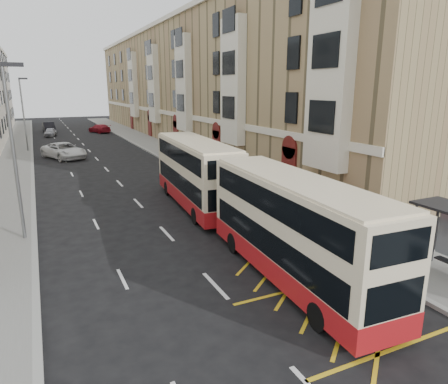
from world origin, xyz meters
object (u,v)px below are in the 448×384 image
street_lamp_near (14,144)px  car_silver (50,132)px  double_decker_rear (196,173)px  car_dark (49,127)px  double_decker_front (294,229)px  car_red (99,128)px  pedestrian_far (371,224)px  pedestrian_mid (380,224)px  white_van (64,151)px  street_lamp_far (23,110)px

street_lamp_near → car_silver: 45.30m
street_lamp_near → double_decker_rear: (9.47, 1.88, -2.57)m
car_dark → car_silver: bearing=-93.7°
double_decker_front → car_red: bearing=91.7°
pedestrian_far → car_red: pedestrian_far is taller
street_lamp_near → car_red: (10.42, 47.39, -3.95)m
pedestrian_mid → car_red: size_ratio=0.34×
pedestrian_far → white_van: 33.11m
double_decker_front → car_red: 56.16m
street_lamp_far → double_decker_front: 39.91m
pedestrian_far → car_dark: bearing=-71.6°
street_lamp_far → double_decker_front: street_lamp_far is taller
street_lamp_far → car_silver: (2.95, 15.03, -4.00)m
street_lamp_near → pedestrian_far: size_ratio=4.32×
car_dark → pedestrian_mid: bearing=-81.6°
car_red → pedestrian_far: bearing=74.0°
pedestrian_mid → car_dark: (-11.95, 59.63, -0.15)m
street_lamp_far → car_red: size_ratio=1.68×
pedestrian_far → white_van: bearing=-63.0°
car_red → car_silver: bearing=-2.5°
pedestrian_far → car_silver: (-11.35, 52.61, -0.44)m
street_lamp_near → car_dark: size_ratio=1.65×
street_lamp_near → double_decker_rear: street_lamp_near is taller
double_decker_front → car_silver: (-6.24, 53.77, -1.38)m
street_lamp_near → street_lamp_far: (0.00, 30.00, 0.00)m
double_decker_front → pedestrian_far: (5.11, 1.16, -0.94)m
street_lamp_far → white_van: street_lamp_far is taller
pedestrian_mid → car_dark: 60.82m
double_decker_front → double_decker_rear: (0.27, 10.62, 0.05)m
double_decker_rear → car_dark: bearing=101.3°
pedestrian_far → car_red: (-3.88, 54.97, -0.39)m
pedestrian_mid → car_silver: size_ratio=0.43×
street_lamp_near → double_decker_front: bearing=-43.6°
car_dark → car_red: (7.38, -4.81, -0.11)m
street_lamp_near → double_decker_front: size_ratio=0.80×
car_silver → car_red: car_red is taller
street_lamp_far → double_decker_rear: (9.47, -28.12, -2.57)m
white_van → car_dark: (-0.36, 28.52, -0.01)m
car_silver → car_dark: 7.17m
double_decker_rear → car_red: 45.54m
street_lamp_far → pedestrian_far: size_ratio=4.32×
street_lamp_near → double_decker_front: street_lamp_near is taller
street_lamp_far → street_lamp_near: bearing=-90.0°
pedestrian_far → pedestrian_mid: bearing=-160.5°
white_van → pedestrian_mid: bearing=-91.5°
double_decker_front → pedestrian_far: double_decker_front is taller
double_decker_rear → double_decker_front: bearing=-87.4°
pedestrian_far → car_silver: 53.82m
double_decker_rear → pedestrian_mid: size_ratio=6.44×
car_red → car_dark: bearing=-53.1°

